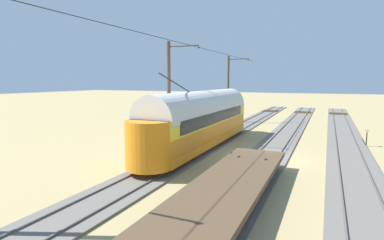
{
  "coord_description": "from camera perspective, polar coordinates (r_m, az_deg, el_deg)",
  "views": [
    {
      "loc": [
        -3.52,
        20.04,
        5.05
      ],
      "look_at": [
        5.4,
        -0.05,
        2.22
      ],
      "focal_mm": 28.73,
      "sensor_mm": 36.0,
      "label": 1
    }
  ],
  "objects": [
    {
      "name": "ground_plane",
      "position": [
        20.96,
        13.65,
        -6.82
      ],
      "size": [
        220.0,
        220.0,
        0.0
      ],
      "primitive_type": "plane",
      "color": "tan"
    },
    {
      "name": "track_streetcar_siding",
      "position": [
        21.01,
        27.46,
        -7.27
      ],
      "size": [
        2.8,
        80.0,
        0.18
      ],
      "color": "#666059",
      "rests_on": "ground"
    },
    {
      "name": "track_adjacent_siding",
      "position": [
        21.25,
        13.81,
        -6.48
      ],
      "size": [
        2.8,
        80.0,
        0.18
      ],
      "color": "#666059",
      "rests_on": "ground"
    },
    {
      "name": "track_third_siding",
      "position": [
        22.62,
        1.2,
        -5.43
      ],
      "size": [
        2.8,
        80.0,
        0.18
      ],
      "color": "#666059",
      "rests_on": "ground"
    },
    {
      "name": "vintage_streetcar",
      "position": [
        22.78,
        1.78,
        0.29
      ],
      "size": [
        2.65,
        17.19,
        5.31
      ],
      "color": "orange",
      "rests_on": "ground"
    },
    {
      "name": "flatcar_adjacent",
      "position": [
        11.99,
        5.46,
        -13.16
      ],
      "size": [
        2.8,
        14.11,
        1.6
      ],
      "color": "brown",
      "rests_on": "ground"
    },
    {
      "name": "catenary_pole_foreground",
      "position": [
        36.79,
        6.79,
        5.82
      ],
      "size": [
        2.63,
        0.28,
        7.92
      ],
      "color": "#4C3D28",
      "rests_on": "ground"
    },
    {
      "name": "catenary_pole_mid_near",
      "position": [
        23.08,
        -4.18,
        4.99
      ],
      "size": [
        2.63,
        0.28,
        7.92
      ],
      "color": "#4C3D28",
      "rests_on": "ground"
    },
    {
      "name": "overhead_wire_run",
      "position": [
        22.79,
        1.77,
        13.18
      ],
      "size": [
        2.42,
        33.59,
        0.18
      ],
      "color": "black",
      "rests_on": "ground"
    },
    {
      "name": "switch_stand",
      "position": [
        27.15,
        29.65,
        -2.85
      ],
      "size": [
        0.5,
        0.3,
        1.24
      ],
      "color": "black",
      "rests_on": "ground"
    }
  ]
}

